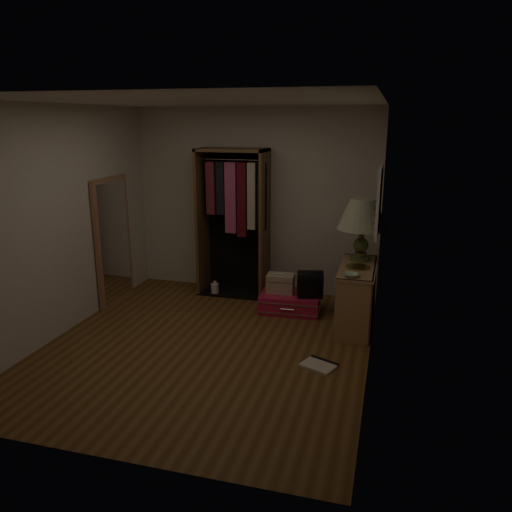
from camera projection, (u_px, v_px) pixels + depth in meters
name	position (u px, v px, depth m)	size (l,w,h in m)	color
ground	(207.00, 345.00, 5.55)	(4.00, 4.00, 0.00)	brown
room_walls	(212.00, 212.00, 5.17)	(3.52, 4.02, 2.60)	beige
console_bookshelf	(356.00, 294.00, 6.02)	(0.42, 1.12, 0.75)	#A77E50
open_wardrobe	(235.00, 210.00, 6.93)	(0.95, 0.50, 2.05)	brown
floor_mirror	(113.00, 241.00, 6.69)	(0.06, 0.80, 1.70)	#A67350
pink_suitcase	(291.00, 302.00, 6.53)	(0.81, 0.61, 0.24)	#C11742
train_case	(281.00, 283.00, 6.51)	(0.37, 0.27, 0.26)	tan
black_bag	(310.00, 283.00, 6.33)	(0.36, 0.28, 0.35)	black
table_lamp	(363.00, 216.00, 6.01)	(0.71, 0.71, 0.76)	#45592B
brass_tray	(358.00, 267.00, 5.84)	(0.33, 0.33, 0.02)	olive
ceramic_bowl	(351.00, 275.00, 5.50)	(0.16, 0.16, 0.04)	#B6D7B3
white_jug	(215.00, 289.00, 7.14)	(0.12, 0.12, 0.20)	white
floor_book	(320.00, 365.00, 5.08)	(0.41, 0.37, 0.03)	beige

